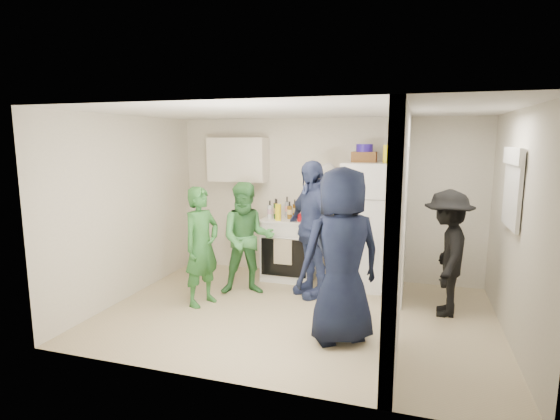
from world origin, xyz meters
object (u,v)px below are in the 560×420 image
at_px(fridge, 369,226).
at_px(person_green_center, 247,239).
at_px(wicker_basket, 364,157).
at_px(blue_bowl, 364,148).
at_px(stove, 290,248).
at_px(yellow_cup_stack_top, 386,154).
at_px(person_nook, 447,253).
at_px(person_green_left, 202,246).
at_px(person_denim, 312,229).
at_px(person_navy, 341,256).

relative_size(fridge, person_green_center, 1.16).
relative_size(wicker_basket, blue_bowl, 1.46).
distance_m(stove, yellow_cup_stack_top, 2.07).
height_order(yellow_cup_stack_top, person_nook, yellow_cup_stack_top).
bearing_deg(person_green_left, wicker_basket, -34.27).
relative_size(fridge, person_denim, 0.97).
relative_size(person_green_left, person_green_center, 0.99).
bearing_deg(person_nook, stove, -107.32).
distance_m(person_green_left, person_nook, 3.11).
height_order(fridge, person_navy, person_navy).
height_order(stove, wicker_basket, wicker_basket).
relative_size(yellow_cup_stack_top, person_nook, 0.16).
xyz_separation_m(wicker_basket, person_green_center, (-1.49, -0.86, -1.13)).
bearing_deg(person_green_left, stove, -10.64).
height_order(wicker_basket, person_denim, wicker_basket).
bearing_deg(person_green_left, person_nook, -59.75).
height_order(stove, person_nook, person_nook).
distance_m(fridge, person_nook, 1.30).
distance_m(person_green_center, person_nook, 2.63).
bearing_deg(person_green_center, person_nook, -20.97).
height_order(wicker_basket, person_green_left, wicker_basket).
xyz_separation_m(stove, person_green_left, (-0.80, -1.40, 0.31)).
bearing_deg(stove, person_denim, -51.60).
bearing_deg(person_nook, fridge, -124.33).
bearing_deg(person_nook, person_denim, -93.43).
bearing_deg(fridge, wicker_basket, 153.43).
distance_m(blue_bowl, person_navy, 2.23).
bearing_deg(stove, wicker_basket, 1.03).
distance_m(person_green_center, person_denim, 0.92).
height_order(stove, yellow_cup_stack_top, yellow_cup_stack_top).
distance_m(blue_bowl, person_green_center, 2.13).
relative_size(fridge, blue_bowl, 7.69).
relative_size(person_denim, person_navy, 1.00).
relative_size(stove, yellow_cup_stack_top, 3.85).
relative_size(wicker_basket, person_denim, 0.18).
relative_size(wicker_basket, person_nook, 0.22).
height_order(fridge, blue_bowl, blue_bowl).
distance_m(fridge, person_denim, 0.93).
bearing_deg(blue_bowl, stove, -178.97).
distance_m(fridge, person_green_left, 2.44).
bearing_deg(wicker_basket, person_nook, -35.81).
xyz_separation_m(person_green_left, person_navy, (1.92, -0.52, 0.16)).
height_order(person_navy, person_nook, person_navy).
xyz_separation_m(wicker_basket, person_navy, (0.01, -1.94, -0.97)).
xyz_separation_m(blue_bowl, yellow_cup_stack_top, (0.32, -0.15, -0.08)).
bearing_deg(person_green_center, yellow_cup_stack_top, -0.42).
bearing_deg(person_green_left, person_navy, -86.00).
bearing_deg(person_denim, stove, 173.43).
relative_size(fridge, wicker_basket, 5.27).
bearing_deg(person_green_left, person_green_center, -17.88).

